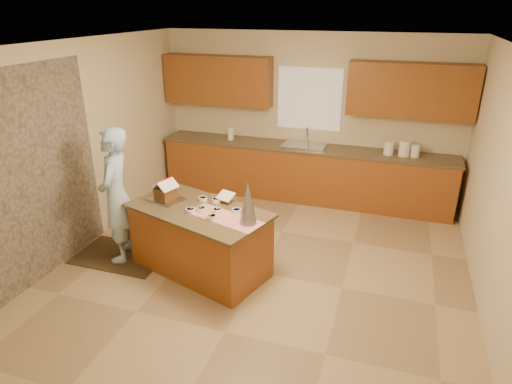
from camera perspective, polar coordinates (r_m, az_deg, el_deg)
floor at (r=5.63m, az=0.34°, el=-10.30°), size 5.50×5.50×0.00m
ceiling at (r=4.72m, az=0.42°, el=18.24°), size 5.50×5.50×0.00m
wall_back at (r=7.58m, az=6.81°, el=9.56°), size 5.50×5.50×0.00m
wall_front at (r=2.84m, az=-17.45°, el=-16.06°), size 5.50×5.50×0.00m
wall_left at (r=6.21m, az=-22.26°, el=4.98°), size 5.50×5.50×0.00m
wall_right at (r=4.93m, az=29.27°, el=-0.78°), size 5.50×5.50×0.00m
stone_accent at (r=5.68m, az=-26.96°, el=1.48°), size 0.00×2.50×2.50m
window_curtain at (r=7.48m, az=6.87°, el=11.74°), size 1.05×0.03×1.00m
back_counter_base at (r=7.56m, az=6.02°, el=2.34°), size 4.80×0.60×0.88m
back_counter_top at (r=7.41m, az=6.17°, el=5.67°), size 4.85×0.63×0.04m
upper_cabinet_left at (r=7.75m, az=-4.92°, el=14.08°), size 1.85×0.35×0.80m
upper_cabinet_right at (r=7.16m, az=19.23°, el=12.18°), size 1.85×0.35×0.80m
sink at (r=7.41m, az=6.17°, el=5.59°), size 0.70×0.45×0.12m
faucet at (r=7.54m, az=6.52°, el=7.21°), size 0.03×0.03×0.28m
island_base at (r=5.54m, az=-7.16°, el=-6.25°), size 1.81×1.28×0.80m
island_top at (r=5.35m, az=-7.37°, el=-2.34°), size 1.90×1.38×0.04m
table_runner at (r=5.09m, az=-4.01°, el=-3.30°), size 0.97×0.59×0.01m
baking_tray at (r=5.64m, az=-11.42°, el=-0.92°), size 0.49×0.42×0.02m
cookbook at (r=5.46m, az=-3.91°, el=-0.51°), size 0.24×0.21×0.09m
tinsel_tree at (r=4.85m, az=-1.02°, el=-1.42°), size 0.25×0.25×0.50m
rug at (r=6.23m, az=-16.89°, el=-7.80°), size 1.18×0.77×0.01m
boy at (r=5.82m, az=-17.46°, el=-0.44°), size 0.59×0.73×1.74m
canister_a at (r=7.24m, az=16.64°, el=5.42°), size 0.15×0.15×0.21m
canister_b at (r=7.23m, az=18.47°, el=5.33°), size 0.17×0.17×0.24m
canister_c at (r=7.25m, az=19.73°, el=4.96°), size 0.13×0.13×0.19m
paper_towel at (r=7.73m, az=-3.25°, el=7.51°), size 0.10×0.10×0.22m
gingerbread_house at (r=5.60m, az=-11.51°, el=0.08°), size 0.32×0.32×0.26m
candy_bowls at (r=5.29m, az=-5.81°, el=-2.07°), size 0.63×0.56×0.05m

